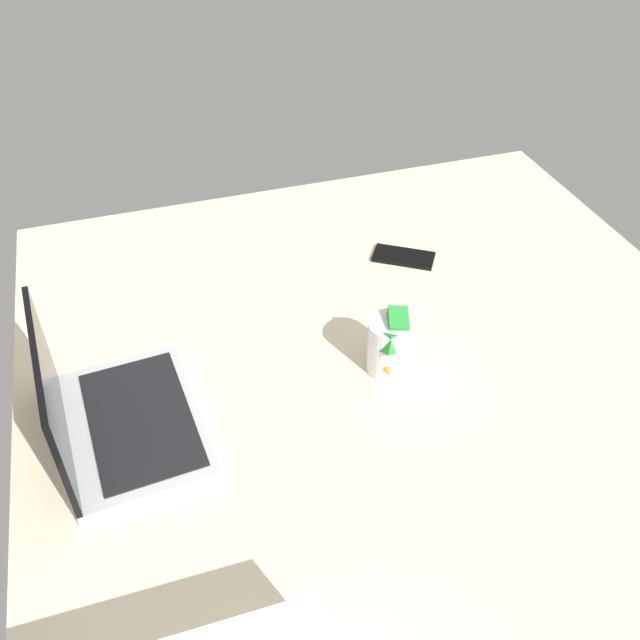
# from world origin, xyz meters

# --- Properties ---
(bed_mattress) EXTENTS (1.80, 1.40, 0.18)m
(bed_mattress) POSITION_xyz_m (0.00, 0.00, 0.09)
(bed_mattress) COLOR beige
(bed_mattress) RESTS_ON ground
(laptop) EXTENTS (0.35, 0.26, 0.23)m
(laptop) POSITION_xyz_m (0.16, 0.53, 0.22)
(laptop) COLOR #B7BABC
(laptop) RESTS_ON bed_mattress
(snack_cup) EXTENTS (0.10, 0.09, 0.13)m
(snack_cup) POSITION_xyz_m (0.17, 0.01, 0.24)
(snack_cup) COLOR silver
(snack_cup) RESTS_ON bed_mattress
(cell_phone) EXTENTS (0.13, 0.15, 0.01)m
(cell_phone) POSITION_xyz_m (0.50, -0.16, 0.18)
(cell_phone) COLOR black
(cell_phone) RESTS_ON bed_mattress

